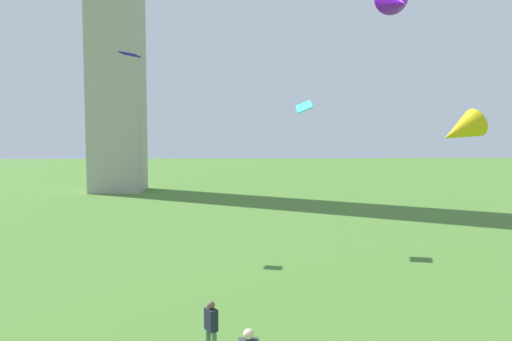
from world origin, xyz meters
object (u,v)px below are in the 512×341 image
at_px(kite_flying_5, 460,130).
at_px(kite_flying_8, 398,0).
at_px(kite_flying_3, 130,55).
at_px(person_2, 211,325).
at_px(kite_flying_1, 304,107).

xyz_separation_m(kite_flying_5, kite_flying_8, (-4.36, -3.13, 5.65)).
distance_m(kite_flying_3, kite_flying_8, 13.55).
distance_m(kite_flying_5, kite_flying_8, 7.80).
height_order(kite_flying_3, kite_flying_8, kite_flying_8).
distance_m(person_2, kite_flying_1, 15.61).
bearing_deg(person_2, kite_flying_3, -11.43).
bearing_deg(person_2, kite_flying_5, -76.77).
bearing_deg(kite_flying_5, kite_flying_1, -119.43).
distance_m(kite_flying_1, kite_flying_3, 9.54).
bearing_deg(kite_flying_8, kite_flying_1, 128.23).
height_order(kite_flying_1, kite_flying_8, kite_flying_8).
distance_m(kite_flying_1, kite_flying_8, 7.29).
height_order(kite_flying_3, kite_flying_5, kite_flying_3).
relative_size(kite_flying_1, kite_flying_5, 0.44).
relative_size(person_2, kite_flying_8, 0.58).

